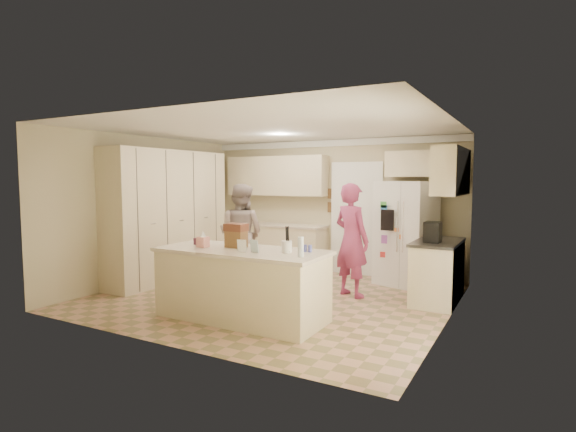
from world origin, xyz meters
The scene contains 41 objects.
floor centered at (0.00, 0.00, -0.01)m, with size 5.20×4.60×0.02m, color tan.
ceiling centered at (0.00, 0.00, 2.61)m, with size 5.20×4.60×0.02m, color white.
wall_back centered at (0.00, 2.31, 1.30)m, with size 5.20×0.02×2.60m, color #C4B891.
wall_front centered at (0.00, -2.31, 1.30)m, with size 5.20×0.02×2.60m, color #C4B891.
wall_left centered at (-2.61, 0.00, 1.30)m, with size 0.02×4.60×2.60m, color #C4B891.
wall_right centered at (2.61, 0.00, 1.30)m, with size 0.02×4.60×2.60m, color #C4B891.
crown_back centered at (0.00, 2.26, 2.53)m, with size 5.20×0.08×0.12m, color white.
pantry_bank centered at (-2.30, 0.20, 1.18)m, with size 0.60×2.60×2.35m, color beige.
back_base_cab centered at (-1.15, 2.00, 0.44)m, with size 2.20×0.60×0.88m, color beige.
back_countertop centered at (-1.15, 1.99, 0.90)m, with size 2.24×0.63×0.04m, color #EFE0CA.
back_upper_cab centered at (-1.15, 2.12, 1.90)m, with size 2.20×0.35×0.80m, color beige.
doorway_opening centered at (0.55, 2.28, 1.05)m, with size 0.90×0.06×2.10m, color black.
doorway_casing centered at (0.55, 2.24, 1.05)m, with size 1.02×0.03×2.22m, color white.
wall_frame_upper centered at (0.02, 2.27, 1.55)m, with size 0.15×0.02×0.20m, color brown.
wall_frame_lower centered at (0.02, 2.27, 1.28)m, with size 0.15×0.02×0.20m, color brown.
refrigerator centered at (1.60, 1.84, 0.90)m, with size 0.90×0.70×1.80m, color white.
fridge_seam centered at (1.60, 1.49, 0.90)m, with size 0.01×0.02×1.78m, color gray.
fridge_dispenser centered at (1.38, 1.48, 1.15)m, with size 0.22×0.03×0.35m, color black.
fridge_handle_l centered at (1.55, 1.47, 1.05)m, with size 0.02×0.02×0.85m, color silver.
fridge_handle_r centered at (1.65, 1.47, 1.05)m, with size 0.02×0.02×0.85m, color silver.
over_fridge_cab centered at (1.65, 2.12, 2.10)m, with size 0.95×0.35×0.45m, color beige.
right_base_cab centered at (2.30, 1.00, 0.44)m, with size 0.60×1.20×0.88m, color beige.
right_countertop centered at (2.29, 1.00, 0.90)m, with size 0.63×1.24×0.04m, color #2D2B28.
right_upper_cab centered at (2.43, 1.20, 1.95)m, with size 0.35×1.50×0.70m, color beige.
coffee_maker centered at (2.25, 0.80, 1.07)m, with size 0.22×0.28×0.30m, color black.
island_base centered at (0.20, -1.10, 0.44)m, with size 2.20×0.90×0.88m, color beige.
island_top centered at (0.20, -1.10, 0.90)m, with size 2.28×0.96×0.05m, color #EFE0CA.
utensil_crock centered at (0.85, -1.05, 1.00)m, with size 0.13×0.13×0.15m, color white.
tissue_box centered at (-0.35, -1.20, 1.00)m, with size 0.13×0.13×0.14m, color #E79086.
tissue_plume centered at (-0.35, -1.20, 1.10)m, with size 0.08×0.08×0.08m, color white.
dollhouse_body centered at (0.05, -1.00, 1.04)m, with size 0.26×0.18×0.22m, color brown.
dollhouse_roof centered at (0.05, -1.00, 1.20)m, with size 0.28×0.20×0.10m, color #592D1E.
jam_jar centered at (-0.60, -1.05, 0.97)m, with size 0.07×0.07×0.09m, color #59263F.
greeting_card_a centered at (0.35, -1.30, 1.01)m, with size 0.12×0.01×0.16m, color white.
greeting_card_b centered at (0.50, -1.25, 1.01)m, with size 0.12×0.01×0.16m, color silver.
water_bottle centered at (1.15, -1.25, 1.04)m, with size 0.07×0.07×0.24m, color silver.
shaker_salt centered at (1.02, -0.88, 0.97)m, with size 0.05×0.05×0.09m, color #4B52B6.
shaker_pepper centered at (1.09, -0.88, 0.97)m, with size 0.05×0.05×0.09m, color #4B52B6.
teen_boy centered at (-0.96, 0.55, 0.88)m, with size 0.85×0.66×1.75m, color gray.
teen_girl centered at (1.04, 0.69, 0.89)m, with size 0.65×0.42×1.78m, color #B03651.
fridge_magnets centered at (1.60, 1.48, 0.90)m, with size 0.76×0.02×1.44m, color tan, non-canonical shape.
Camera 1 is at (3.52, -5.88, 1.84)m, focal length 28.00 mm.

